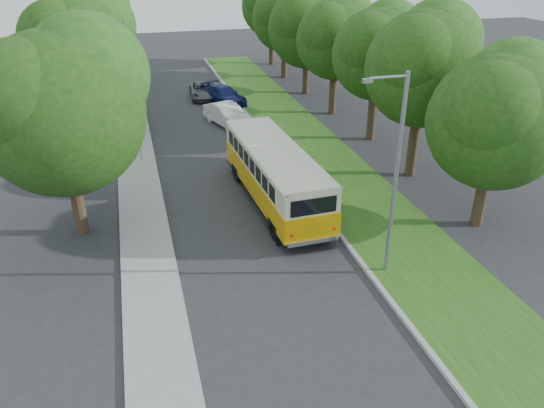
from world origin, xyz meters
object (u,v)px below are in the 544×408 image
object	(u,v)px
car_silver	(265,173)
car_blue	(224,95)
car_white	(228,115)
lamppost_far	(128,77)
lamppost_near	(394,172)
vintage_bus	(275,176)
car_grey	(203,90)

from	to	relation	value
car_silver	car_blue	bearing A→B (deg)	91.26
car_silver	car_blue	world-z (taller)	car_blue
car_white	car_blue	size ratio (longest dim) A/B	0.97
lamppost_far	car_blue	world-z (taller)	lamppost_far
lamppost_near	vintage_bus	xyz separation A→B (m)	(-2.51, 7.03, -2.87)
lamppost_far	car_white	xyz separation A→B (m)	(6.47, 1.33, -3.37)
lamppost_near	lamppost_far	size ratio (longest dim) A/B	1.07
lamppost_near	car_blue	xyz separation A→B (m)	(-1.66, 25.27, -3.68)
vintage_bus	car_grey	bearing A→B (deg)	88.83
lamppost_far	car_white	world-z (taller)	lamppost_far
car_silver	car_white	world-z (taller)	car_white
lamppost_near	car_silver	size ratio (longest dim) A/B	2.12
lamppost_near	lamppost_far	world-z (taller)	lamppost_near
lamppost_near	car_silver	world-z (taller)	lamppost_near
vintage_bus	car_silver	xyz separation A→B (m)	(0.12, 2.48, -0.85)
car_blue	lamppost_near	bearing A→B (deg)	-107.36
vintage_bus	car_silver	distance (m)	2.62
lamppost_near	lamppost_far	xyz separation A→B (m)	(-8.91, 18.50, -0.25)
lamppost_near	car_grey	world-z (taller)	lamppost_near
car_white	vintage_bus	bearing A→B (deg)	-109.10
car_white	car_blue	xyz separation A→B (m)	(0.77, 5.44, -0.07)
car_white	car_silver	bearing A→B (deg)	-108.54
lamppost_near	car_white	xyz separation A→B (m)	(-2.43, 19.83, -3.62)
lamppost_near	car_blue	distance (m)	25.59
lamppost_far	car_grey	distance (m)	11.21
vintage_bus	car_white	distance (m)	12.83
car_grey	lamppost_near	bearing A→B (deg)	-80.35
car_white	lamppost_far	bearing A→B (deg)	172.89
lamppost_near	lamppost_far	bearing A→B (deg)	115.71
car_blue	lamppost_far	bearing A→B (deg)	-158.06
lamppost_near	car_white	distance (m)	20.31
car_blue	car_grey	bearing A→B (deg)	101.93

